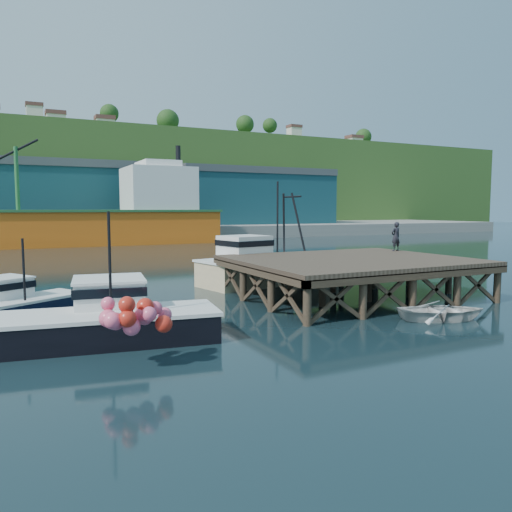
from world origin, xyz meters
TOP-DOWN VIEW (x-y plane):
  - ground at (0.00, 0.00)m, footprint 300.00×300.00m
  - wharf at (5.50, -0.19)m, footprint 12.00×10.00m
  - far_quay at (0.00, 70.00)m, footprint 160.00×40.00m
  - warehouse_mid at (0.00, 65.00)m, footprint 28.00×16.00m
  - warehouse_right at (30.00, 65.00)m, footprint 30.00×16.00m
  - cargo_ship at (-8.46, 48.00)m, footprint 55.50×10.00m
  - hillside at (0.00, 100.00)m, footprint 220.00×50.00m
  - boat_navy at (-10.99, 1.81)m, footprint 5.94×4.75m
  - boat_black at (-7.84, -3.46)m, footprint 7.95×6.61m
  - trawler at (3.87, 6.50)m, footprint 10.27×5.40m
  - dinghy at (5.62, -6.38)m, footprint 4.45×3.85m
  - dockworker at (10.90, 2.52)m, footprint 0.69×0.48m

SIDE VIEW (x-z plane):
  - ground at x=0.00m, z-range 0.00..0.00m
  - dinghy at x=5.62m, z-range 0.00..0.77m
  - boat_navy at x=-10.99m, z-range -1.07..2.50m
  - boat_black at x=-7.84m, z-range -1.49..3.22m
  - far_quay at x=0.00m, z-range 0.00..2.00m
  - trawler at x=3.87m, z-range -1.92..4.62m
  - wharf at x=5.50m, z-range 0.63..3.25m
  - dockworker at x=10.90m, z-range 2.12..3.96m
  - cargo_ship at x=-8.46m, z-range -3.56..10.19m
  - warehouse_mid at x=0.00m, z-range 2.00..11.00m
  - warehouse_right at x=30.00m, z-range 2.00..11.00m
  - hillside at x=0.00m, z-range 0.00..22.00m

